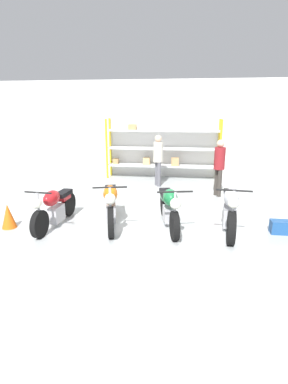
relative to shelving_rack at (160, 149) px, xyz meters
name	(u,v)px	position (x,y,z in m)	size (l,w,h in m)	color
ground_plane	(142,227)	(0.01, -4.96, -1.10)	(30.00, 30.00, 0.00)	#B2B7B7
back_wall	(162,129)	(0.01, 0.36, 0.70)	(30.00, 0.08, 3.60)	silver
shelving_rack	(160,149)	(0.00, 0.00, 0.00)	(4.22, 0.63, 2.21)	gold
motorcycle_red	(55,207)	(-1.93, -5.15, -0.66)	(0.58, 1.94, 0.96)	black
motorcycle_orange	(111,204)	(-0.69, -4.94, -0.62)	(0.80, 2.02, 1.07)	black
motorcycle_green	(169,206)	(0.62, -4.86, -0.63)	(0.78, 2.03, 1.01)	black
motorcycle_silver	(230,210)	(1.93, -4.88, -0.64)	(0.67, 2.11, 1.09)	black
person_browsing	(219,163)	(1.94, -2.18, -0.11)	(0.42, 0.42, 1.70)	#38332D
person_near_rack	(158,156)	(0.03, -1.20, -0.09)	(0.44, 0.44, 1.72)	#595960
toolbox	(281,227)	(3.01, -4.92, -0.96)	(0.44, 0.26, 0.28)	#1E4C8C
traffic_cone	(8,216)	(-2.91, -5.41, -0.83)	(0.32, 0.32, 0.55)	orange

